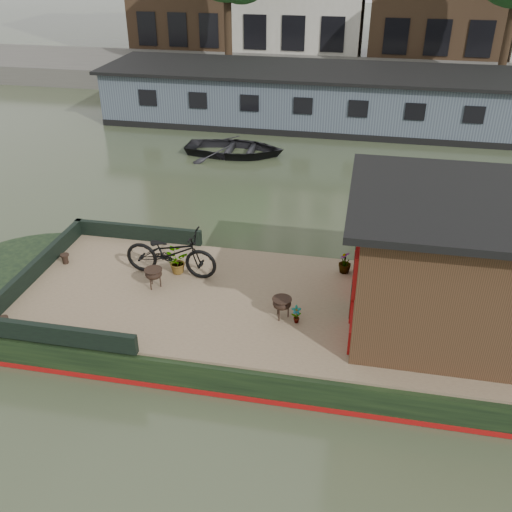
% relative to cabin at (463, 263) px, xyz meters
% --- Properties ---
extents(ground, '(120.00, 120.00, 0.00)m').
position_rel_cabin_xyz_m(ground, '(-2.19, 0.00, -1.88)').
color(ground, '#27311F').
rests_on(ground, ground).
extents(houseboat_hull, '(14.01, 4.02, 0.60)m').
position_rel_cabin_xyz_m(houseboat_hull, '(-3.52, 0.00, -1.60)').
color(houseboat_hull, black).
rests_on(houseboat_hull, ground).
extents(houseboat_deck, '(11.80, 3.80, 0.05)m').
position_rel_cabin_xyz_m(houseboat_deck, '(-2.19, 0.00, -1.25)').
color(houseboat_deck, '#7E6C4E').
rests_on(houseboat_deck, houseboat_hull).
extents(bow_bulwark, '(3.00, 4.00, 0.35)m').
position_rel_cabin_xyz_m(bow_bulwark, '(-7.25, 0.00, -1.05)').
color(bow_bulwark, black).
rests_on(bow_bulwark, houseboat_deck).
extents(cabin, '(4.00, 3.50, 2.42)m').
position_rel_cabin_xyz_m(cabin, '(0.00, 0.00, 0.00)').
color(cabin, '#302112').
rests_on(cabin, houseboat_deck).
extents(bicycle, '(1.92, 0.71, 1.00)m').
position_rel_cabin_xyz_m(bicycle, '(-5.43, 0.61, -0.73)').
color(bicycle, black).
rests_on(bicycle, houseboat_deck).
extents(potted_plant_a, '(0.21, 0.17, 0.34)m').
position_rel_cabin_xyz_m(potted_plant_a, '(-2.72, -0.55, -1.06)').
color(potted_plant_a, brown).
rests_on(potted_plant_a, houseboat_deck).
extents(potted_plant_c, '(0.49, 0.44, 0.52)m').
position_rel_cabin_xyz_m(potted_plant_c, '(-5.36, 0.68, -0.97)').
color(potted_plant_c, brown).
rests_on(potted_plant_c, houseboat_deck).
extents(potted_plant_d, '(0.32, 0.32, 0.47)m').
position_rel_cabin_xyz_m(potted_plant_d, '(-1.99, 1.38, -0.99)').
color(potted_plant_d, brown).
rests_on(potted_plant_d, houseboat_deck).
extents(brazier_front, '(0.42, 0.42, 0.41)m').
position_rel_cabin_xyz_m(brazier_front, '(-3.00, -0.44, -1.03)').
color(brazier_front, black).
rests_on(brazier_front, houseboat_deck).
extents(brazier_rear, '(0.43, 0.43, 0.40)m').
position_rel_cabin_xyz_m(brazier_rear, '(-5.62, 0.08, -1.03)').
color(brazier_rear, black).
rests_on(brazier_rear, houseboat_deck).
extents(bollard_port, '(0.18, 0.18, 0.21)m').
position_rel_cabin_xyz_m(bollard_port, '(-7.79, 0.60, -1.12)').
color(bollard_port, black).
rests_on(bollard_port, houseboat_deck).
extents(bollard_stbd, '(0.16, 0.16, 0.18)m').
position_rel_cabin_xyz_m(bollard_stbd, '(-7.79, -1.65, -1.14)').
color(bollard_stbd, black).
rests_on(bollard_stbd, houseboat_deck).
extents(dinghy, '(3.43, 2.46, 0.71)m').
position_rel_cabin_xyz_m(dinghy, '(-6.23, 9.65, -1.52)').
color(dinghy, black).
rests_on(dinghy, ground).
extents(far_houseboat, '(20.40, 4.40, 2.11)m').
position_rel_cabin_xyz_m(far_houseboat, '(-2.19, 14.00, -0.91)').
color(far_houseboat, '#4B5964').
rests_on(far_houseboat, ground).
extents(quay, '(60.00, 6.00, 0.90)m').
position_rel_cabin_xyz_m(quay, '(-2.19, 20.50, -1.43)').
color(quay, '#47443F').
rests_on(quay, ground).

